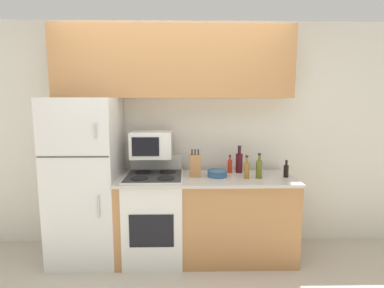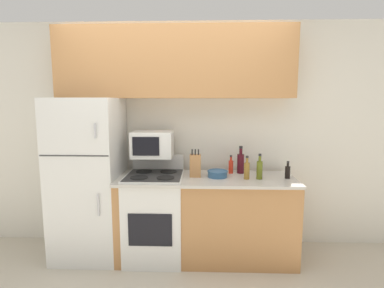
# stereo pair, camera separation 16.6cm
# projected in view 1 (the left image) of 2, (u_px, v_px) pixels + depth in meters

# --- Properties ---
(ground_plane) EXTENTS (12.00, 12.00, 0.00)m
(ground_plane) POSITION_uv_depth(u_px,v_px,m) (173.00, 272.00, 2.95)
(ground_plane) COLOR beige
(wall_back) EXTENTS (8.00, 0.05, 2.55)m
(wall_back) POSITION_uv_depth(u_px,v_px,m) (175.00, 136.00, 3.48)
(wall_back) COLOR silver
(wall_back) RESTS_ON ground_plane
(lower_cabinets) EXTENTS (1.84, 0.65, 0.89)m
(lower_cabinets) POSITION_uv_depth(u_px,v_px,m) (206.00, 217.00, 3.20)
(lower_cabinets) COLOR #B27A47
(lower_cabinets) RESTS_ON ground_plane
(refrigerator) EXTENTS (0.69, 0.70, 1.71)m
(refrigerator) POSITION_uv_depth(u_px,v_px,m) (86.00, 180.00, 3.15)
(refrigerator) COLOR silver
(refrigerator) RESTS_ON ground_plane
(upper_cabinets) EXTENTS (2.52, 0.31, 0.74)m
(upper_cabinets) POSITION_uv_depth(u_px,v_px,m) (173.00, 63.00, 3.19)
(upper_cabinets) COLOR #B27A47
(upper_cabinets) RESTS_ON refrigerator
(stove) EXTENTS (0.59, 0.64, 1.07)m
(stove) POSITION_uv_depth(u_px,v_px,m) (155.00, 215.00, 3.18)
(stove) COLOR silver
(stove) RESTS_ON ground_plane
(microwave) EXTENTS (0.43, 0.33, 0.28)m
(microwave) POSITION_uv_depth(u_px,v_px,m) (151.00, 145.00, 3.21)
(microwave) COLOR silver
(microwave) RESTS_ON stove
(knife_block) EXTENTS (0.12, 0.10, 0.29)m
(knife_block) POSITION_uv_depth(u_px,v_px,m) (195.00, 165.00, 3.12)
(knife_block) COLOR #B27A47
(knife_block) RESTS_ON lower_cabinets
(bowl) EXTENTS (0.21, 0.21, 0.07)m
(bowl) POSITION_uv_depth(u_px,v_px,m) (217.00, 173.00, 3.13)
(bowl) COLOR #335B84
(bowl) RESTS_ON lower_cabinets
(bottle_soy_sauce) EXTENTS (0.05, 0.05, 0.18)m
(bottle_soy_sauce) POSITION_uv_depth(u_px,v_px,m) (286.00, 170.00, 3.11)
(bottle_soy_sauce) COLOR black
(bottle_soy_sauce) RESTS_ON lower_cabinets
(bottle_vinegar) EXTENTS (0.06, 0.06, 0.24)m
(bottle_vinegar) POSITION_uv_depth(u_px,v_px,m) (247.00, 169.00, 3.05)
(bottle_vinegar) COLOR olive
(bottle_vinegar) RESTS_ON lower_cabinets
(bottle_hot_sauce) EXTENTS (0.05, 0.05, 0.20)m
(bottle_hot_sauce) POSITION_uv_depth(u_px,v_px,m) (230.00, 166.00, 3.30)
(bottle_hot_sauce) COLOR red
(bottle_hot_sauce) RESTS_ON lower_cabinets
(bottle_olive_oil) EXTENTS (0.06, 0.06, 0.26)m
(bottle_olive_oil) POSITION_uv_depth(u_px,v_px,m) (259.00, 168.00, 3.06)
(bottle_olive_oil) COLOR #5B6619
(bottle_olive_oil) RESTS_ON lower_cabinets
(bottle_wine_red) EXTENTS (0.08, 0.08, 0.30)m
(bottle_wine_red) POSITION_uv_depth(u_px,v_px,m) (239.00, 162.00, 3.31)
(bottle_wine_red) COLOR #470F19
(bottle_wine_red) RESTS_ON lower_cabinets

